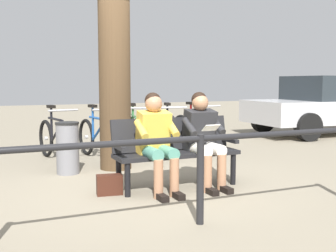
{
  "coord_description": "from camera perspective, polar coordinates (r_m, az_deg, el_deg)",
  "views": [
    {
      "loc": [
        1.91,
        4.86,
        1.33
      ],
      "look_at": [
        -0.27,
        -0.18,
        0.75
      ],
      "focal_mm": 44.9,
      "sensor_mm": 36.0,
      "label": 1
    }
  ],
  "objects": [
    {
      "name": "railing_fence",
      "position": [
        3.91,
        4.42,
        -4.59
      ],
      "size": [
        3.83,
        0.09,
        0.85
      ],
      "rotation": [
        0.0,
        0.0,
        0.01
      ],
      "color": "black",
      "rests_on": "ground"
    },
    {
      "name": "tree_trunk",
      "position": [
        6.44,
        -7.31,
        11.1
      ],
      "size": [
        0.48,
        0.48,
        3.81
      ],
      "primitive_type": "cylinder",
      "color": "#4C3823",
      "rests_on": "ground"
    },
    {
      "name": "parked_car",
      "position": [
        11.49,
        21.32,
        2.85
      ],
      "size": [
        4.28,
        2.18,
        1.47
      ],
      "rotation": [
        0.0,
        0.0,
        -0.05
      ],
      "color": "silver",
      "rests_on": "ground"
    },
    {
      "name": "bicycle_black",
      "position": [
        7.83,
        0.16,
        -1.09
      ],
      "size": [
        0.53,
        1.65,
        0.94
      ],
      "rotation": [
        0.0,
        0.0,
        1.36
      ],
      "color": "black",
      "rests_on": "ground"
    },
    {
      "name": "bench",
      "position": [
        5.35,
        0.92,
        -2.82
      ],
      "size": [
        1.61,
        0.5,
        0.87
      ],
      "rotation": [
        0.0,
        0.0,
        0.01
      ],
      "color": "black",
      "rests_on": "ground"
    },
    {
      "name": "ground_plane",
      "position": [
        5.39,
        -1.85,
        -8.27
      ],
      "size": [
        40.0,
        40.0,
        0.0
      ],
      "primitive_type": "plane",
      "color": "gray"
    },
    {
      "name": "bicycle_blue",
      "position": [
        7.3,
        -9.59,
        -1.69
      ],
      "size": [
        0.48,
        1.67,
        0.94
      ],
      "rotation": [
        0.0,
        0.0,
        1.73
      ],
      "color": "black",
      "rests_on": "ground"
    },
    {
      "name": "bicycle_red",
      "position": [
        7.66,
        -4.62,
        -1.26
      ],
      "size": [
        0.53,
        1.65,
        0.94
      ],
      "rotation": [
        0.0,
        0.0,
        1.36
      ],
      "color": "black",
      "rests_on": "ground"
    },
    {
      "name": "handbag",
      "position": [
        5.05,
        -7.95,
        -7.9
      ],
      "size": [
        0.32,
        0.18,
        0.24
      ],
      "primitive_type": "cube",
      "rotation": [
        0.0,
        0.0,
        -0.14
      ],
      "color": "#3F1E14",
      "rests_on": "ground"
    },
    {
      "name": "bicycle_purple",
      "position": [
        7.27,
        -15.02,
        -1.84
      ],
      "size": [
        0.5,
        1.66,
        0.94
      ],
      "rotation": [
        0.0,
        0.0,
        1.75
      ],
      "color": "black",
      "rests_on": "ground"
    },
    {
      "name": "person_reading",
      "position": [
        5.33,
        4.79,
        -1.16
      ],
      "size": [
        0.49,
        0.77,
        1.2
      ],
      "rotation": [
        0.0,
        0.0,
        0.01
      ],
      "color": "#262628",
      "rests_on": "ground"
    },
    {
      "name": "person_companion",
      "position": [
        5.05,
        -1.58,
        -1.54
      ],
      "size": [
        0.49,
        0.77,
        1.2
      ],
      "rotation": [
        0.0,
        0.0,
        0.01
      ],
      "color": "gold",
      "rests_on": "ground"
    },
    {
      "name": "bicycle_green",
      "position": [
        8.16,
        3.88,
        -0.81
      ],
      "size": [
        0.49,
        1.66,
        0.94
      ],
      "rotation": [
        0.0,
        0.0,
        1.75
      ],
      "color": "black",
      "rests_on": "ground"
    },
    {
      "name": "litter_bin",
      "position": [
        6.25,
        -13.47,
        -2.91
      ],
      "size": [
        0.34,
        0.34,
        0.75
      ],
      "color": "slate",
      "rests_on": "ground"
    }
  ]
}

